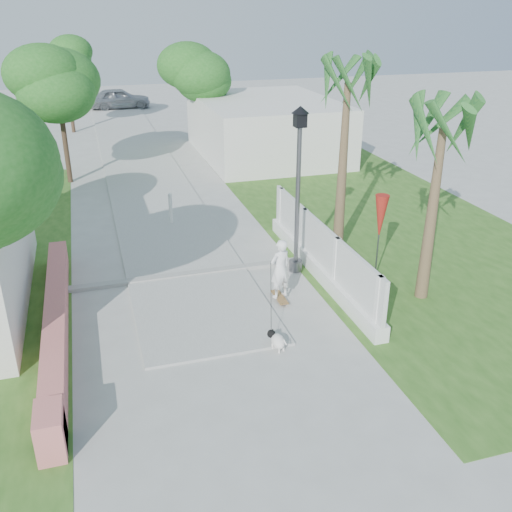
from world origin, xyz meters
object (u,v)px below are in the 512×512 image
object	(u,v)px
skateboarder	(275,287)
parked_car	(119,98)
patio_umbrella	(380,218)
dog	(277,340)
street_lamp	(298,186)
bollard	(171,208)

from	to	relation	value
skateboarder	parked_car	bearing A→B (deg)	-105.67
patio_umbrella	dog	distance (m)	4.65
street_lamp	parked_car	xyz separation A→B (m)	(-2.60, 27.44, -1.73)
dog	skateboarder	bearing A→B (deg)	48.54
patio_umbrella	skateboarder	world-z (taller)	patio_umbrella
bollard	patio_umbrella	xyz separation A→B (m)	(4.60, -5.50, 1.10)
patio_umbrella	dog	bearing A→B (deg)	-145.20
street_lamp	dog	size ratio (longest dim) A/B	7.77
bollard	skateboarder	distance (m)	6.77
street_lamp	patio_umbrella	size ratio (longest dim) A/B	1.93
skateboarder	dog	distance (m)	1.54
patio_umbrella	parked_car	bearing A→B (deg)	99.00
street_lamp	bollard	bearing A→B (deg)	120.96
patio_umbrella	parked_car	world-z (taller)	patio_umbrella
patio_umbrella	skateboarder	bearing A→B (deg)	-160.71
street_lamp	dog	xyz separation A→B (m)	(-1.72, -3.52, -2.20)
bollard	dog	world-z (taller)	bollard
bollard	parked_car	distance (m)	22.95
street_lamp	patio_umbrella	distance (m)	2.27
patio_umbrella	parked_car	distance (m)	28.82
parked_car	dog	bearing A→B (deg)	178.19
street_lamp	bollard	xyz separation A→B (m)	(-2.70, 4.50, -1.84)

